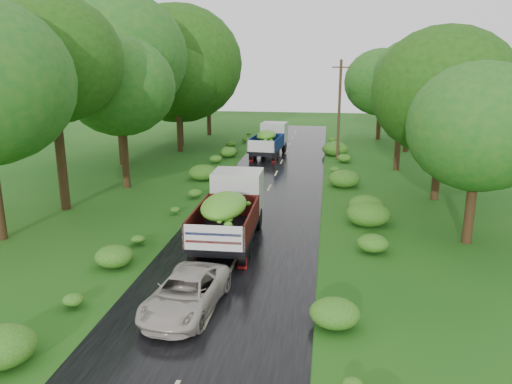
% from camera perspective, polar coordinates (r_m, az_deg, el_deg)
% --- Properties ---
extents(ground, '(120.00, 120.00, 0.00)m').
position_cam_1_polar(ground, '(16.06, -5.42, -14.05)').
color(ground, '#11440E').
rests_on(ground, ground).
extents(road, '(6.50, 80.00, 0.02)m').
position_cam_1_polar(road, '(20.46, -2.13, -7.28)').
color(road, black).
rests_on(road, ground).
extents(road_lines, '(0.12, 69.60, 0.00)m').
position_cam_1_polar(road_lines, '(21.37, -1.65, -6.24)').
color(road_lines, '#BFB78C').
rests_on(road_lines, road).
extents(truck_near, '(2.39, 6.51, 2.72)m').
position_cam_1_polar(truck_near, '(21.55, -2.94, -1.79)').
color(truck_near, black).
rests_on(truck_near, ground).
extents(truck_far, '(2.65, 6.11, 2.50)m').
position_cam_1_polar(truck_far, '(40.73, 1.59, 6.12)').
color(truck_far, black).
rests_on(truck_far, ground).
extents(car, '(2.32, 4.37, 1.17)m').
position_cam_1_polar(car, '(16.22, -8.03, -11.40)').
color(car, '#B6ADA2').
rests_on(car, road).
extents(utility_pole, '(1.34, 0.23, 7.65)m').
position_cam_1_polar(utility_pole, '(39.33, 9.49, 9.31)').
color(utility_pole, '#382616').
rests_on(utility_pole, ground).
extents(trees_left, '(7.04, 34.96, 9.95)m').
position_cam_1_polar(trees_left, '(37.59, -13.16, 13.49)').
color(trees_left, black).
rests_on(trees_left, ground).
extents(trees_right, '(5.38, 31.84, 8.08)m').
position_cam_1_polar(trees_right, '(36.50, 17.74, 11.10)').
color(trees_right, black).
rests_on(trees_right, ground).
extents(shrubs, '(11.90, 44.00, 0.70)m').
position_cam_1_polar(shrubs, '(28.79, 1.07, 0.14)').
color(shrubs, '#255714').
rests_on(shrubs, ground).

